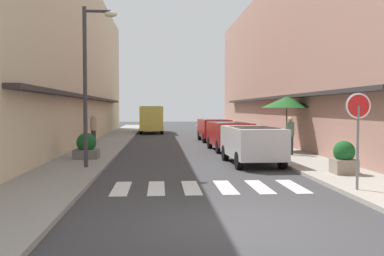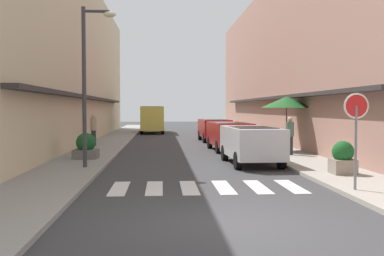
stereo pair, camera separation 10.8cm
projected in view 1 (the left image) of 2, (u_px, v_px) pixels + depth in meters
name	position (u px, v px, depth m)	size (l,w,h in m)	color
ground_plane	(183.00, 146.00, 26.11)	(96.95, 96.95, 0.00)	#38383A
sidewalk_left	(105.00, 145.00, 25.79)	(2.35, 61.70, 0.12)	gray
sidewalk_right	(258.00, 144.00, 26.42)	(2.35, 61.70, 0.12)	#9E998E
building_row_left	(44.00, 57.00, 26.50)	(5.50, 41.66, 10.39)	beige
building_row_right	(313.00, 61.00, 27.66)	(5.50, 41.66, 10.25)	#A87A6B
crosswalk	(208.00, 187.00, 12.35)	(5.20, 2.20, 0.01)	silver
parked_car_near	(252.00, 141.00, 17.39)	(1.92, 4.27, 1.47)	silver
parked_car_mid	(229.00, 133.00, 23.09)	(1.96, 4.24, 1.47)	maroon
parked_car_far	(214.00, 127.00, 29.68)	(1.91, 4.10, 1.47)	maroon
delivery_van	(151.00, 117.00, 39.50)	(2.10, 5.44, 2.37)	#D8CC4C
round_street_sign	(358.00, 116.00, 11.31)	(0.65, 0.07, 2.45)	slate
street_lamp	(90.00, 70.00, 15.60)	(1.19, 0.28, 5.57)	#38383D
cafe_umbrella	(287.00, 102.00, 21.89)	(2.54, 2.54, 2.64)	#262626
planter_corner	(344.00, 158.00, 14.13)	(0.71, 0.71, 1.04)	gray
planter_midblock	(86.00, 147.00, 18.50)	(0.98, 0.98, 1.05)	slate
pedestrian_walking_near	(93.00, 129.00, 24.75)	(0.34, 0.34, 1.74)	#282B33
pedestrian_walking_far	(290.00, 135.00, 19.95)	(0.34, 0.34, 1.68)	#282B33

